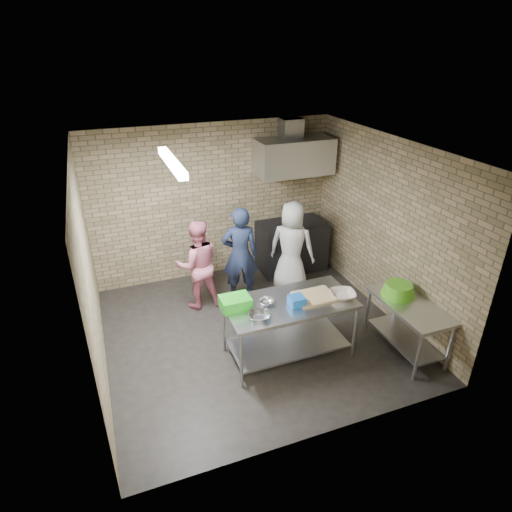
{
  "coord_description": "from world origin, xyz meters",
  "views": [
    {
      "loc": [
        -1.84,
        -4.93,
        3.94
      ],
      "look_at": [
        0.1,
        0.2,
        1.15
      ],
      "focal_mm": 30.67,
      "sensor_mm": 36.0,
      "label": 1
    }
  ],
  "objects": [
    {
      "name": "range_hood",
      "position": [
        1.35,
        1.7,
        2.1
      ],
      "size": [
        1.3,
        0.6,
        0.6
      ],
      "primitive_type": "cube",
      "color": "silver",
      "rests_on": "back_wall"
    },
    {
      "name": "left_wall",
      "position": [
        -2.1,
        0.0,
        1.35
      ],
      "size": [
        0.06,
        4.0,
        2.7
      ],
      "primitive_type": "cube",
      "color": "tan",
      "rests_on": "ground"
    },
    {
      "name": "green_basin",
      "position": [
        1.78,
        -0.85,
        0.83
      ],
      "size": [
        0.46,
        0.46,
        0.17
      ],
      "primitive_type": null,
      "color": "#59C626",
      "rests_on": "side_counter"
    },
    {
      "name": "bottle_red",
      "position": [
        1.4,
        1.89,
        2.03
      ],
      "size": [
        0.07,
        0.07,
        0.18
      ],
      "primitive_type": "cylinder",
      "color": "#B22619",
      "rests_on": "wall_shelf"
    },
    {
      "name": "man_navy",
      "position": [
        0.12,
        0.97,
        0.8
      ],
      "size": [
        0.66,
        0.5,
        1.61
      ],
      "primitive_type": "imported",
      "rotation": [
        0.0,
        0.0,
        2.92
      ],
      "color": "#141B33",
      "rests_on": "floor"
    },
    {
      "name": "prep_table",
      "position": [
        0.26,
        -0.62,
        0.42
      ],
      "size": [
        1.69,
        0.85,
        0.85
      ],
      "primitive_type": "cube",
      "color": "#B2B5BA",
      "rests_on": "floor"
    },
    {
      "name": "bottle_green",
      "position": [
        1.8,
        1.89,
        2.02
      ],
      "size": [
        0.06,
        0.06,
        0.15
      ],
      "primitive_type": "cylinder",
      "color": "green",
      "rests_on": "wall_shelf"
    },
    {
      "name": "ceramic_bowl",
      "position": [
        0.96,
        -0.77,
        0.89
      ],
      "size": [
        0.4,
        0.4,
        0.08
      ],
      "primitive_type": "imported",
      "rotation": [
        0.0,
        0.0,
        -0.25
      ],
      "color": "beige",
      "rests_on": "prep_table"
    },
    {
      "name": "stove",
      "position": [
        1.35,
        1.65,
        0.45
      ],
      "size": [
        1.2,
        0.7,
        0.9
      ],
      "primitive_type": "cube",
      "color": "black",
      "rests_on": "floor"
    },
    {
      "name": "hood_duct",
      "position": [
        1.35,
        1.85,
        2.55
      ],
      "size": [
        0.35,
        0.3,
        0.3
      ],
      "primitive_type": "cube",
      "color": "#A5A8AD",
      "rests_on": "back_wall"
    },
    {
      "name": "floor",
      "position": [
        0.0,
        0.0,
        0.0
      ],
      "size": [
        4.2,
        4.2,
        0.0
      ],
      "primitive_type": "plane",
      "color": "black",
      "rests_on": "ground"
    },
    {
      "name": "woman_pink",
      "position": [
        -0.57,
        1.01,
        0.73
      ],
      "size": [
        0.73,
        0.58,
        1.47
      ],
      "primitive_type": "imported",
      "rotation": [
        0.0,
        0.0,
        3.1
      ],
      "color": "#D26F85",
      "rests_on": "floor"
    },
    {
      "name": "right_wall",
      "position": [
        2.1,
        0.0,
        1.35
      ],
      "size": [
        0.06,
        4.0,
        2.7
      ],
      "primitive_type": "cube",
      "color": "tan",
      "rests_on": "ground"
    },
    {
      "name": "mixing_bowl_a",
      "position": [
        -0.24,
        -0.82,
        0.88
      ],
      "size": [
        0.32,
        0.32,
        0.06
      ],
      "primitive_type": "imported",
      "rotation": [
        0.0,
        0.0,
        -0.25
      ],
      "color": "#A8AAAF",
      "rests_on": "prep_table"
    },
    {
      "name": "wall_shelf",
      "position": [
        1.65,
        1.89,
        1.92
      ],
      "size": [
        0.8,
        0.2,
        0.04
      ],
      "primitive_type": "cube",
      "color": "#3F2B19",
      "rests_on": "back_wall"
    },
    {
      "name": "back_wall",
      "position": [
        0.0,
        2.0,
        1.35
      ],
      "size": [
        4.2,
        0.06,
        2.7
      ],
      "primitive_type": "cube",
      "color": "tan",
      "rests_on": "ground"
    },
    {
      "name": "green_crate",
      "position": [
        -0.44,
        -0.5,
        0.92
      ],
      "size": [
        0.38,
        0.28,
        0.15
      ],
      "primitive_type": "cube",
      "color": "green",
      "rests_on": "prep_table"
    },
    {
      "name": "front_wall",
      "position": [
        0.0,
        -2.0,
        1.35
      ],
      "size": [
        4.2,
        0.06,
        2.7
      ],
      "primitive_type": "cube",
      "color": "tan",
      "rests_on": "ground"
    },
    {
      "name": "side_counter",
      "position": [
        1.8,
        -1.1,
        0.38
      ],
      "size": [
        0.6,
        1.2,
        0.75
      ],
      "primitive_type": "cube",
      "color": "silver",
      "rests_on": "floor"
    },
    {
      "name": "cutting_board",
      "position": [
        0.61,
        -0.64,
        0.86
      ],
      "size": [
        0.52,
        0.4,
        0.03
      ],
      "primitive_type": "cube",
      "color": "tan",
      "rests_on": "prep_table"
    },
    {
      "name": "ceiling",
      "position": [
        0.0,
        0.0,
        2.7
      ],
      "size": [
        4.2,
        4.2,
        0.0
      ],
      "primitive_type": "plane",
      "rotation": [
        3.14,
        0.0,
        0.0
      ],
      "color": "black",
      "rests_on": "ground"
    },
    {
      "name": "mixing_bowl_b",
      "position": [
        -0.04,
        -0.57,
        0.88
      ],
      "size": [
        0.25,
        0.25,
        0.06
      ],
      "primitive_type": "imported",
      "rotation": [
        0.0,
        0.0,
        -0.25
      ],
      "color": "#BBBCC3",
      "rests_on": "prep_table"
    },
    {
      "name": "fluorescent_fixture",
      "position": [
        -1.0,
        0.0,
        2.64
      ],
      "size": [
        0.1,
        1.25,
        0.08
      ],
      "primitive_type": "cube",
      "color": "white",
      "rests_on": "ceiling"
    },
    {
      "name": "woman_white",
      "position": [
        1.03,
        0.98,
        0.78
      ],
      "size": [
        0.91,
        0.87,
        1.57
      ],
      "primitive_type": "imported",
      "rotation": [
        0.0,
        0.0,
        2.46
      ],
      "color": "silver",
      "rests_on": "floor"
    },
    {
      "name": "blue_tub",
      "position": [
        0.31,
        -0.72,
        0.91
      ],
      "size": [
        0.19,
        0.19,
        0.12
      ],
      "primitive_type": "cube",
      "color": "#1759B1",
      "rests_on": "prep_table"
    }
  ]
}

